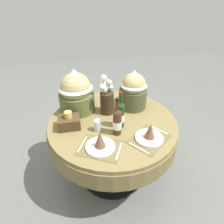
{
  "coord_description": "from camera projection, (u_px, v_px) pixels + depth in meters",
  "views": [
    {
      "loc": [
        -0.31,
        -1.48,
        1.84
      ],
      "look_at": [
        0.0,
        0.03,
        0.82
      ],
      "focal_mm": 31.03,
      "sensor_mm": 36.0,
      "label": 1
    }
  ],
  "objects": [
    {
      "name": "place_setting_right",
      "position": [
        150.0,
        135.0,
        1.62
      ],
      "size": [
        0.43,
        0.41,
        0.16
      ],
      "color": "brown",
      "rests_on": "dining_table"
    },
    {
      "name": "dining_table",
      "position": [
        113.0,
        132.0,
        1.95
      ],
      "size": [
        1.26,
        1.26,
        0.74
      ],
      "color": "olive",
      "rests_on": "ground"
    },
    {
      "name": "gift_tub_back_right",
      "position": [
        133.0,
        88.0,
        1.97
      ],
      "size": [
        0.29,
        0.29,
        0.41
      ],
      "color": "#474C2D",
      "rests_on": "dining_table"
    },
    {
      "name": "place_setting_left",
      "position": [
        100.0,
        143.0,
        1.53
      ],
      "size": [
        0.42,
        0.38,
        0.16
      ],
      "color": "brown",
      "rests_on": "dining_table"
    },
    {
      "name": "ground",
      "position": [
        113.0,
        171.0,
        2.28
      ],
      "size": [
        8.0,
        8.0,
        0.0
      ],
      "primitive_type": "plane",
      "color": "slate"
    },
    {
      "name": "wine_bottle_centre",
      "position": [
        117.0,
        121.0,
        1.64
      ],
      "size": [
        0.08,
        0.08,
        0.36
      ],
      "color": "#422814",
      "rests_on": "dining_table"
    },
    {
      "name": "tumbler_near_right",
      "position": [
        98.0,
        125.0,
        1.72
      ],
      "size": [
        0.06,
        0.06,
        0.11
      ],
      "primitive_type": "cylinder",
      "color": "silver",
      "rests_on": "dining_table"
    },
    {
      "name": "woven_basket_side_left",
      "position": [
        69.0,
        122.0,
        1.75
      ],
      "size": [
        0.2,
        0.15,
        0.17
      ],
      "color": "#47331E",
      "rests_on": "dining_table"
    },
    {
      "name": "wine_bottle_left",
      "position": [
        120.0,
        114.0,
        1.73
      ],
      "size": [
        0.08,
        0.08,
        0.35
      ],
      "color": "#143819",
      "rests_on": "dining_table"
    },
    {
      "name": "gift_tub_back_left",
      "position": [
        76.0,
        90.0,
        1.91
      ],
      "size": [
        0.36,
        0.36,
        0.45
      ],
      "color": "#566033",
      "rests_on": "dining_table"
    },
    {
      "name": "flower_vase",
      "position": [
        107.0,
        99.0,
        1.9
      ],
      "size": [
        0.15,
        0.18,
        0.4
      ],
      "color": "#332819",
      "rests_on": "dining_table"
    }
  ]
}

